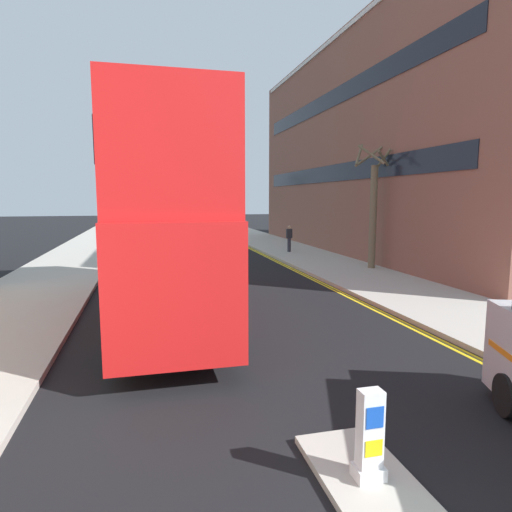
{
  "coord_description": "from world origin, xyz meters",
  "views": [
    {
      "loc": [
        -2.48,
        -0.96,
        3.44
      ],
      "look_at": [
        0.5,
        11.0,
        1.8
      ],
      "focal_mm": 30.56,
      "sensor_mm": 36.0,
      "label": 1
    }
  ],
  "objects": [
    {
      "name": "street_tree_near",
      "position": [
        7.81,
        17.65,
        3.0
      ],
      "size": [
        1.95,
        2.01,
        5.87
      ],
      "color": "#6B6047",
      "rests_on": "sidewalk_right"
    },
    {
      "name": "double_decker_bus_away",
      "position": [
        -2.04,
        11.79,
        3.03
      ],
      "size": [
        2.82,
        10.82,
        5.64
      ],
      "color": "red",
      "rests_on": "ground"
    },
    {
      "name": "traffic_island",
      "position": [
        0.0,
        3.41,
        0.05
      ],
      "size": [
        1.1,
        2.2,
        0.1
      ],
      "primitive_type": "cube",
      "color": "#ADA89E",
      "rests_on": "ground"
    },
    {
      "name": "kerb_line_inner",
      "position": [
        4.24,
        14.0,
        0.0
      ],
      "size": [
        0.1,
        56.0,
        0.01
      ],
      "primitive_type": "cube",
      "color": "yellow",
      "rests_on": "ground"
    },
    {
      "name": "street_tree_mid",
      "position": [
        5.22,
        39.1,
        2.8
      ],
      "size": [
        1.75,
        1.88,
        5.68
      ],
      "color": "#6B6047",
      "rests_on": "sidewalk_right"
    },
    {
      "name": "kerb_line_outer",
      "position": [
        4.4,
        14.0,
        0.0
      ],
      "size": [
        0.1,
        56.0,
        0.01
      ],
      "primitive_type": "cube",
      "color": "yellow",
      "rests_on": "ground"
    },
    {
      "name": "keep_left_bollard",
      "position": [
        0.0,
        3.4,
        0.61
      ],
      "size": [
        0.36,
        0.28,
        1.11
      ],
      "color": "silver",
      "rests_on": "traffic_island"
    },
    {
      "name": "sidewalk_right",
      "position": [
        6.5,
        16.0,
        0.07
      ],
      "size": [
        4.0,
        80.0,
        0.14
      ],
      "primitive_type": "cube",
      "color": "#ADA89E",
      "rests_on": "ground"
    },
    {
      "name": "pedestrian_far",
      "position": [
        5.99,
        24.55,
        0.99
      ],
      "size": [
        0.34,
        0.22,
        1.62
      ],
      "color": "#2D2D38",
      "rests_on": "sidewalk_right"
    },
    {
      "name": "sidewalk_left",
      "position": [
        -6.5,
        16.0,
        0.07
      ],
      "size": [
        4.0,
        80.0,
        0.14
      ],
      "primitive_type": "cube",
      "color": "#ADA89E",
      "rests_on": "ground"
    },
    {
      "name": "townhouse_terrace_right",
      "position": [
        13.5,
        24.16,
        6.49
      ],
      "size": [
        10.08,
        28.0,
        12.98
      ],
      "color": "brown",
      "rests_on": "ground"
    }
  ]
}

